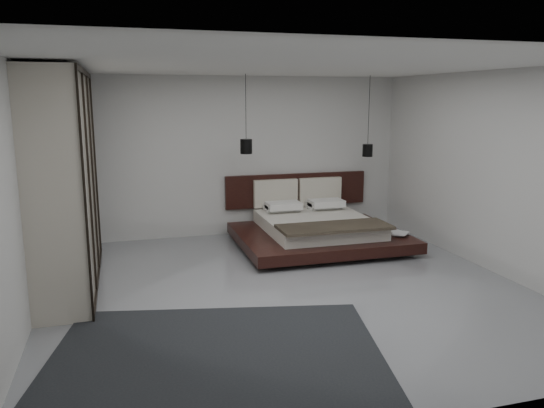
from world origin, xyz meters
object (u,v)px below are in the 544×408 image
object	(u,v)px
pendant_left	(246,146)
lattice_screen	(56,173)
rug	(217,354)
wardrobe	(64,181)
pendant_right	(368,150)
bed	(316,228)

from	to	relation	value
pendant_left	lattice_screen	bearing A→B (deg)	177.53
rug	wardrobe	bearing A→B (deg)	120.86
pendant_right	wardrobe	bearing A→B (deg)	-164.74
wardrobe	rug	distance (m)	3.23
bed	pendant_right	size ratio (longest dim) A/B	1.91
pendant_right	wardrobe	size ratio (longest dim) A/B	0.50
bed	pendant_right	bearing A→B (deg)	20.50
pendant_left	pendant_right	size ratio (longest dim) A/B	0.92
lattice_screen	pendant_left	distance (m)	2.98
bed	rug	distance (m)	4.14
pendant_right	rug	xyz separation A→B (m)	(-3.40, -3.84, -1.51)
pendant_right	wardrobe	xyz separation A→B (m)	(-4.90, -1.34, -0.14)
pendant_left	rug	distance (m)	4.35
pendant_right	rug	size ratio (longest dim) A/B	0.44
bed	pendant_right	distance (m)	1.70
lattice_screen	pendant_left	xyz separation A→B (m)	(2.96, -0.13, 0.34)
lattice_screen	pendant_left	size ratio (longest dim) A/B	2.03
lattice_screen	bed	distance (m)	4.21
rug	lattice_screen	bearing A→B (deg)	113.78
bed	wardrobe	world-z (taller)	wardrobe
pendant_left	pendant_right	xyz separation A→B (m)	(2.19, -0.00, -0.12)
rug	bed	bearing A→B (deg)	56.15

